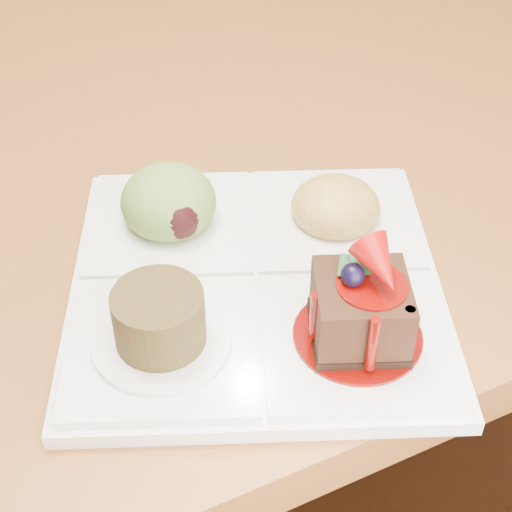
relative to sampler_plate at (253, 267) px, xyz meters
name	(u,v)px	position (x,y,z in m)	size (l,w,h in m)	color
ground	(157,307)	(0.13, 0.75, -0.77)	(6.00, 6.00, 0.00)	#4E2C16
sampler_plate	(253,267)	(0.00, 0.00, 0.00)	(0.35, 0.35, 0.10)	white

